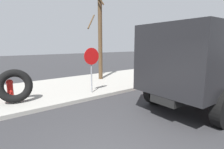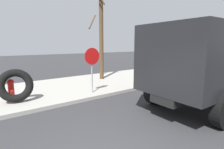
{
  "view_description": "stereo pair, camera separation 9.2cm",
  "coord_description": "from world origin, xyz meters",
  "px_view_note": "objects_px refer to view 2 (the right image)",
  "views": [
    {
      "loc": [
        -1.77,
        -2.25,
        2.37
      ],
      "look_at": [
        2.2,
        2.75,
        1.28
      ],
      "focal_mm": 28.33,
      "sensor_mm": 36.0,
      "label": 1
    },
    {
      "loc": [
        -1.7,
        -2.31,
        2.37
      ],
      "look_at": [
        2.2,
        2.75,
        1.28
      ],
      "focal_mm": 28.33,
      "sensor_mm": 36.0,
      "label": 2
    }
  ],
  "objects_px": {
    "loose_tire": "(15,86)",
    "bare_tree": "(101,35)",
    "dump_truck_red": "(217,64)",
    "stop_sign": "(92,62)",
    "fire_hydrant": "(11,89)"
  },
  "relations": [
    {
      "from": "loose_tire",
      "to": "dump_truck_red",
      "type": "relative_size",
      "value": 0.18
    },
    {
      "from": "dump_truck_red",
      "to": "fire_hydrant",
      "type": "bearing_deg",
      "value": 144.03
    },
    {
      "from": "dump_truck_red",
      "to": "bare_tree",
      "type": "bearing_deg",
      "value": 100.88
    },
    {
      "from": "fire_hydrant",
      "to": "bare_tree",
      "type": "xyz_separation_m",
      "value": [
        5.39,
        1.61,
        2.34
      ]
    },
    {
      "from": "loose_tire",
      "to": "stop_sign",
      "type": "xyz_separation_m",
      "value": [
        3.07,
        -0.61,
        0.77
      ]
    },
    {
      "from": "stop_sign",
      "to": "dump_truck_red",
      "type": "distance_m",
      "value": 5.2
    },
    {
      "from": "loose_tire",
      "to": "stop_sign",
      "type": "bearing_deg",
      "value": -11.3
    },
    {
      "from": "fire_hydrant",
      "to": "loose_tire",
      "type": "xyz_separation_m",
      "value": [
        0.12,
        -0.29,
        0.19
      ]
    },
    {
      "from": "stop_sign",
      "to": "loose_tire",
      "type": "bearing_deg",
      "value": 168.7
    },
    {
      "from": "loose_tire",
      "to": "bare_tree",
      "type": "distance_m",
      "value": 6.0
    },
    {
      "from": "fire_hydrant",
      "to": "loose_tire",
      "type": "bearing_deg",
      "value": -67.94
    },
    {
      "from": "dump_truck_red",
      "to": "bare_tree",
      "type": "relative_size",
      "value": 1.29
    },
    {
      "from": "stop_sign",
      "to": "bare_tree",
      "type": "height_order",
      "value": "bare_tree"
    },
    {
      "from": "dump_truck_red",
      "to": "bare_tree",
      "type": "xyz_separation_m",
      "value": [
        -1.23,
        6.42,
        1.34
      ]
    },
    {
      "from": "stop_sign",
      "to": "dump_truck_red",
      "type": "height_order",
      "value": "dump_truck_red"
    }
  ]
}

